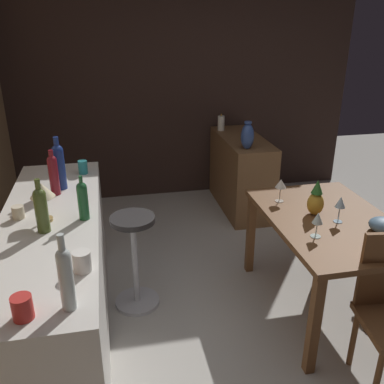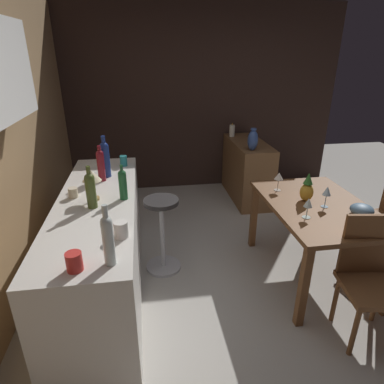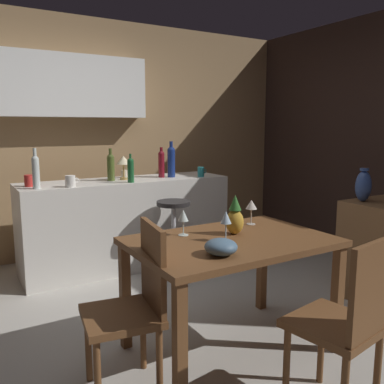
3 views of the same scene
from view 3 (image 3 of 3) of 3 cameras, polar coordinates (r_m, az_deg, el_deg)
The scene contains 24 objects.
ground_plane at distance 3.20m, azimuth -1.27°, elevation -17.55°, with size 9.00×9.00×0.00m, color #B7B2A8.
wall_kitchen_back at distance 4.76m, azimuth -14.52°, elevation 8.58°, with size 5.20×0.33×2.60m.
wall_side_right at distance 4.84m, azimuth 24.23°, elevation 6.73°, with size 0.10×4.40×2.60m, color #33231E.
dining_table at distance 2.62m, azimuth 5.44°, elevation -8.43°, with size 1.25×0.83×0.74m.
kitchen_counter at distance 4.29m, azimuth -9.01°, elevation -4.27°, with size 2.10×0.60×0.90m, color silver.
chair_near_window at distance 2.31m, azimuth -8.05°, elevation -15.01°, with size 0.45×0.45×0.92m.
chair_by_doorway at distance 2.21m, azimuth 20.79°, elevation -16.35°, with size 0.46×0.46×0.93m.
bar_stool at distance 3.95m, azimuth -2.57°, elevation -6.18°, with size 0.34×0.34×0.74m.
wine_glass_left at distance 2.96m, azimuth 8.25°, elevation -1.84°, with size 0.08×0.08×0.18m.
wine_glass_right at distance 2.51m, azimuth 4.73°, elevation -3.68°, with size 0.07×0.07×0.19m.
wine_glass_center at distance 2.64m, azimuth -1.23°, elevation -3.41°, with size 0.07×0.07×0.17m.
pineapple_centerpiece at distance 2.68m, azimuth 5.99°, elevation -3.54°, with size 0.12×0.12×0.26m.
fruit_bowl at distance 2.27m, azimuth 4.04°, elevation -7.62°, with size 0.18×0.18×0.09m, color slate.
wine_bottle_cobalt at distance 4.35m, azimuth -2.90°, elevation 4.42°, with size 0.08×0.08×0.38m.
wine_bottle_green at distance 3.98m, azimuth -8.53°, elevation 3.17°, with size 0.06×0.06×0.28m.
wine_bottle_ruby at distance 4.34m, azimuth -4.28°, elevation 4.06°, with size 0.07×0.07×0.32m.
wine_bottle_olive at distance 4.14m, azimuth -11.23°, elevation 3.56°, with size 0.07×0.07×0.32m.
wine_bottle_clear at distance 3.78m, azimuth -20.90°, elevation 2.83°, with size 0.06×0.06×0.35m.
cup_teal at distance 4.38m, azimuth 1.26°, elevation 2.82°, with size 0.11×0.07×0.11m.
cup_cream at distance 4.38m, azimuth -9.33°, elevation 2.52°, with size 0.11×0.07×0.08m.
cup_red at distance 3.96m, azimuth -21.66°, elevation 1.47°, with size 0.12×0.09×0.10m.
cup_white at distance 3.80m, azimuth -16.54°, elevation 1.44°, with size 0.12×0.09×0.10m.
counter_lamp at distance 4.19m, azimuth -9.51°, elevation 4.21°, with size 0.14×0.14×0.24m.
vase_ceramic_blue at distance 3.66m, azimuth 22.72°, elevation 0.80°, with size 0.13×0.13×0.28m.
Camera 3 is at (-1.40, -2.49, 1.44)m, focal length 38.37 mm.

